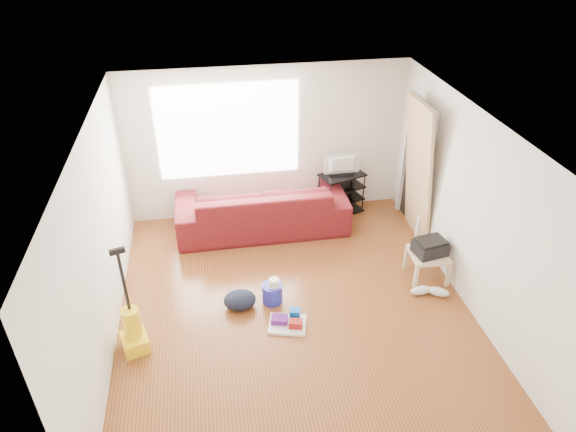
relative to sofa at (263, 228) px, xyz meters
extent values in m
cube|color=#613810|center=(0.17, -1.95, 0.00)|extent=(4.50, 5.00, 0.01)
cube|color=white|center=(0.17, -1.95, 2.50)|extent=(4.50, 5.00, 0.01)
cube|color=silver|center=(0.17, 0.55, 1.25)|extent=(4.50, 0.01, 2.50)
cube|color=silver|center=(0.17, -4.45, 1.25)|extent=(4.50, 0.01, 2.50)
cube|color=silver|center=(-2.08, -1.95, 1.25)|extent=(0.01, 5.00, 2.50)
cube|color=silver|center=(2.42, -1.95, 1.25)|extent=(0.01, 5.00, 2.50)
cube|color=white|center=(-0.43, 0.53, 1.50)|extent=(2.20, 0.01, 1.50)
cube|color=silver|center=(2.38, -0.70, 1.00)|extent=(0.06, 0.08, 2.00)
cube|color=silver|center=(2.38, 0.20, 1.00)|extent=(0.06, 0.08, 2.00)
cube|color=silver|center=(2.38, -0.25, 2.04)|extent=(0.06, 0.98, 0.08)
cube|color=black|center=(2.42, -0.25, 1.00)|extent=(0.01, 0.86, 1.98)
imported|color=#500816|center=(0.00, 0.00, 0.00)|extent=(2.70, 1.06, 0.79)
cube|color=black|center=(1.38, 0.27, 0.03)|extent=(0.81, 0.62, 0.03)
cube|color=black|center=(1.38, 0.27, 0.26)|extent=(0.81, 0.62, 0.03)
cube|color=black|center=(1.38, 0.27, 0.48)|extent=(0.81, 0.62, 0.03)
cube|color=black|center=(1.38, 0.27, 0.71)|extent=(0.81, 0.62, 0.03)
cylinder|color=black|center=(1.12, 0.00, 0.36)|extent=(0.02, 0.02, 0.72)
cylinder|color=black|center=(1.01, 0.33, 0.36)|extent=(0.02, 0.02, 0.72)
cylinder|color=black|center=(1.74, 0.21, 0.36)|extent=(0.02, 0.02, 0.72)
cylinder|color=black|center=(1.63, 0.54, 0.36)|extent=(0.02, 0.02, 0.72)
imported|color=black|center=(1.38, 0.27, 0.89)|extent=(0.59, 0.08, 0.34)
cube|color=beige|center=(2.12, -1.65, 0.39)|extent=(0.54, 0.54, 0.05)
cube|color=beige|center=(1.88, -1.86, 0.18)|extent=(0.05, 0.05, 0.37)
cube|color=beige|center=(1.91, -1.40, 0.18)|extent=(0.05, 0.05, 0.37)
cube|color=beige|center=(2.33, -1.89, 0.18)|extent=(0.05, 0.05, 0.37)
cube|color=beige|center=(2.37, -1.43, 0.18)|extent=(0.05, 0.05, 0.37)
cube|color=black|center=(2.12, -1.65, 0.50)|extent=(0.47, 0.39, 0.18)
cube|color=black|center=(2.12, -1.65, 0.61)|extent=(0.43, 0.35, 0.04)
cylinder|color=#2329B0|center=(-0.10, -1.80, 0.00)|extent=(0.31, 0.31, 0.27)
cylinder|color=white|center=(-0.07, -1.83, 0.20)|extent=(0.13, 0.13, 0.12)
cube|color=white|center=(0.02, -2.29, 0.02)|extent=(0.54, 0.47, 0.04)
cube|color=maroon|center=(0.12, -2.36, 0.08)|extent=(0.19, 0.15, 0.09)
cube|color=#57157B|center=(-0.07, -2.24, 0.07)|extent=(0.23, 0.19, 0.07)
cube|color=blue|center=(0.14, -2.19, 0.10)|extent=(0.15, 0.14, 0.13)
ellipsoid|color=black|center=(-0.53, -1.84, 0.00)|extent=(0.44, 0.35, 0.23)
ellipsoid|color=silver|center=(1.91, -1.99, 0.06)|extent=(0.31, 0.15, 0.12)
ellipsoid|color=silver|center=(2.13, -2.06, 0.06)|extent=(0.32, 0.26, 0.12)
cube|color=yellow|center=(-1.83, -2.35, 0.09)|extent=(0.38, 0.41, 0.19)
cylinder|color=yellow|center=(-1.83, -2.30, 0.37)|extent=(0.21, 0.21, 0.37)
cylinder|color=black|center=(-1.83, -2.27, 0.95)|extent=(0.04, 0.04, 0.78)
cube|color=black|center=(-1.83, -2.27, 1.37)|extent=(0.17, 0.09, 0.06)
cube|color=tan|center=(2.30, -0.57, 0.00)|extent=(0.28, 0.89, 2.21)
camera|label=1|loc=(-0.77, -6.97, 4.60)|focal=32.00mm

